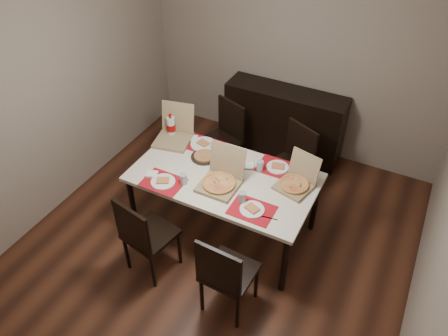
{
  "coord_description": "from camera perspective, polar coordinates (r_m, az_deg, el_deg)",
  "views": [
    {
      "loc": [
        1.46,
        -2.71,
        3.54
      ],
      "look_at": [
        -0.03,
        0.18,
        0.85
      ],
      "focal_mm": 35.0,
      "sensor_mm": 36.0,
      "label": 1
    }
  ],
  "objects": [
    {
      "name": "faina_plate",
      "position": [
        4.51,
        -2.6,
        1.52
      ],
      "size": [
        0.28,
        0.28,
        0.03
      ],
      "color": "black",
      "rests_on": "dining_table"
    },
    {
      "name": "napkin_loose",
      "position": [
        4.27,
        1.14,
        -1.04
      ],
      "size": [
        0.16,
        0.16,
        0.02
      ],
      "primitive_type": "cube",
      "rotation": [
        0.0,
        0.0,
        1.01
      ],
      "color": "white",
      "rests_on": "dining_table"
    },
    {
      "name": "chair_near_right",
      "position": [
        3.78,
        0.18,
        -13.64
      ],
      "size": [
        0.44,
        0.44,
        0.93
      ],
      "color": "black",
      "rests_on": "ground"
    },
    {
      "name": "chair_far_right",
      "position": [
        4.91,
        8.91,
        0.92
      ],
      "size": [
        0.56,
        0.56,
        0.93
      ],
      "color": "black",
      "rests_on": "ground"
    },
    {
      "name": "pizza_box_right",
      "position": [
        4.19,
        9.39,
        -1.82
      ],
      "size": [
        0.38,
        0.41,
        0.31
      ],
      "color": "#8B7550",
      "rests_on": "dining_table"
    },
    {
      "name": "dip_bowl",
      "position": [
        4.39,
        3.23,
        0.25
      ],
      "size": [
        0.15,
        0.15,
        0.03
      ],
      "primitive_type": "imported",
      "rotation": [
        0.0,
        0.0,
        0.41
      ],
      "color": "white",
      "rests_on": "dining_table"
    },
    {
      "name": "pizza_box_left",
      "position": [
        4.76,
        -6.51,
        4.35
      ],
      "size": [
        0.44,
        0.47,
        0.37
      ],
      "color": "#8B7550",
      "rests_on": "dining_table"
    },
    {
      "name": "chair_far_left",
      "position": [
        5.24,
        0.02,
        4.29
      ],
      "size": [
        0.54,
        0.54,
        0.93
      ],
      "color": "black",
      "rests_on": "ground"
    },
    {
      "name": "room_walls",
      "position": [
        3.9,
        2.17,
        12.01
      ],
      "size": [
        3.84,
        4.02,
        2.62
      ],
      "color": "gray",
      "rests_on": "ground"
    },
    {
      "name": "setting_near_right",
      "position": [
        3.95,
        3.3,
        -4.97
      ],
      "size": [
        0.45,
        0.3,
        0.11
      ],
      "color": "#B00B18",
      "rests_on": "dining_table"
    },
    {
      "name": "pizza_box_center",
      "position": [
        4.15,
        -0.46,
        -1.62
      ],
      "size": [
        0.36,
        0.4,
        0.36
      ],
      "color": "#8B7550",
      "rests_on": "dining_table"
    },
    {
      "name": "setting_far_right",
      "position": [
        4.38,
        6.36,
        0.15
      ],
      "size": [
        0.52,
        0.3,
        0.11
      ],
      "color": "#B00B18",
      "rests_on": "dining_table"
    },
    {
      "name": "ground",
      "position": [
        4.7,
        -0.66,
        -9.53
      ],
      "size": [
        3.8,
        4.0,
        0.02
      ],
      "primitive_type": "cube",
      "color": "#482416",
      "rests_on": "ground"
    },
    {
      "name": "dining_table",
      "position": [
        4.33,
        0.0,
        -1.7
      ],
      "size": [
        1.8,
        1.0,
        0.75
      ],
      "color": "beige",
      "rests_on": "ground"
    },
    {
      "name": "setting_near_left",
      "position": [
        4.24,
        -7.46,
        -1.59
      ],
      "size": [
        0.45,
        0.3,
        0.11
      ],
      "color": "#B00B18",
      "rests_on": "dining_table"
    },
    {
      "name": "setting_far_left",
      "position": [
        4.66,
        -2.55,
        3.12
      ],
      "size": [
        0.45,
        0.3,
        0.11
      ],
      "color": "#B00B18",
      "rests_on": "dining_table"
    },
    {
      "name": "chair_near_left",
      "position": [
        4.13,
        -10.38,
        -8.53
      ],
      "size": [
        0.49,
        0.49,
        0.93
      ],
      "color": "black",
      "rests_on": "ground"
    },
    {
      "name": "soda_bottle",
      "position": [
        4.79,
        -6.92,
        5.37
      ],
      "size": [
        0.09,
        0.09,
        0.28
      ],
      "color": "silver",
      "rests_on": "dining_table"
    },
    {
      "name": "sideboard",
      "position": [
        5.64,
        7.81,
        5.96
      ],
      "size": [
        1.5,
        0.4,
        0.9
      ],
      "primitive_type": "cube",
      "color": "black",
      "rests_on": "ground"
    }
  ]
}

